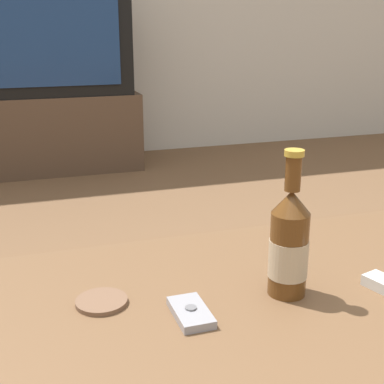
% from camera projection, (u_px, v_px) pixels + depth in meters
% --- Properties ---
extents(coffee_table, '(1.37, 0.78, 0.43)m').
position_uv_depth(coffee_table, '(258.00, 357.00, 0.84)').
color(coffee_table, brown).
rests_on(coffee_table, ground_plane).
extents(tv_stand, '(0.99, 0.47, 0.47)m').
position_uv_depth(tv_stand, '(58.00, 131.00, 3.31)').
color(tv_stand, '#4C3828').
rests_on(tv_stand, ground_plane).
extents(television, '(0.89, 0.46, 0.61)m').
position_uv_depth(television, '(51.00, 41.00, 3.14)').
color(television, black).
rests_on(television, tv_stand).
extents(beer_bottle, '(0.07, 0.07, 0.25)m').
position_uv_depth(beer_bottle, '(289.00, 244.00, 0.90)').
color(beer_bottle, '#563314').
rests_on(beer_bottle, coffee_table).
extents(cell_phone, '(0.05, 0.10, 0.02)m').
position_uv_depth(cell_phone, '(191.00, 312.00, 0.85)').
color(cell_phone, gray).
rests_on(cell_phone, coffee_table).
extents(coaster, '(0.09, 0.09, 0.01)m').
position_uv_depth(coaster, '(102.00, 302.00, 0.89)').
color(coaster, brown).
rests_on(coaster, coffee_table).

